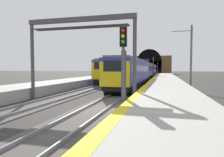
{
  "coord_description": "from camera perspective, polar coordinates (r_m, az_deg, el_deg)",
  "views": [
    {
      "loc": [
        -11.75,
        -3.99,
        2.61
      ],
      "look_at": [
        8.66,
        1.28,
        1.51
      ],
      "focal_mm": 31.96,
      "sensor_mm": 36.0,
      "label": 1
    }
  ],
  "objects": [
    {
      "name": "catenary_mast_near",
      "position": [
        23.64,
        21.6,
        5.56
      ],
      "size": [
        0.22,
        2.18,
        7.3
      ],
      "color": "#595B60",
      "rests_on": "ground_plane"
    },
    {
      "name": "platform_right",
      "position": [
        11.95,
        16.07,
        -7.41
      ],
      "size": [
        112.0,
        4.36,
        0.95
      ],
      "primitive_type": "cube",
      "color": "#9E9B93",
      "rests_on": "ground_plane"
    },
    {
      "name": "train_adjacent_platform",
      "position": [
        57.52,
        5.89,
        2.65
      ],
      "size": [
        60.04,
        2.96,
        4.0
      ],
      "rotation": [
        0.0,
        0.0,
        3.15
      ],
      "color": "#264C99",
      "rests_on": "ground_plane"
    },
    {
      "name": "railway_signal_far",
      "position": [
        76.7,
        12.89,
        3.07
      ],
      "size": [
        0.39,
        0.38,
        4.81
      ],
      "rotation": [
        0.0,
        0.0,
        3.14
      ],
      "color": "#38383D",
      "rests_on": "ground_plane"
    },
    {
      "name": "ground_plane",
      "position": [
        12.68,
        -4.25,
        -8.89
      ],
      "size": [
        320.0,
        320.0,
        0.0
      ],
      "primitive_type": "plane",
      "color": "#302D2B"
    },
    {
      "name": "train_main_approaching",
      "position": [
        44.82,
        9.36,
        2.35
      ],
      "size": [
        55.74,
        3.17,
        4.66
      ],
      "rotation": [
        0.0,
        0.0,
        3.12
      ],
      "color": "navy",
      "rests_on": "ground_plane"
    },
    {
      "name": "railway_signal_mid",
      "position": [
        44.1,
        11.72,
        3.51
      ],
      "size": [
        0.39,
        0.38,
        5.06
      ],
      "rotation": [
        0.0,
        0.0,
        3.14
      ],
      "color": "#38383D",
      "rests_on": "ground_plane"
    },
    {
      "name": "railway_signal_near",
      "position": [
        10.94,
        3.25,
        4.71
      ],
      "size": [
        0.39,
        0.38,
        4.82
      ],
      "rotation": [
        0.0,
        0.0,
        3.14
      ],
      "color": "#4C4C54",
      "rests_on": "ground_plane"
    },
    {
      "name": "overhead_signal_gantry",
      "position": [
        15.91,
        -9.19,
        11.55
      ],
      "size": [
        0.7,
        8.81,
        6.53
      ],
      "color": "#3F3F47",
      "rests_on": "ground_plane"
    },
    {
      "name": "track_main_line",
      "position": [
        12.68,
        -4.25,
        -8.71
      ],
      "size": [
        160.0,
        2.88,
        0.21
      ],
      "color": "#4C4742",
      "rests_on": "ground_plane"
    },
    {
      "name": "platform_right_edge_strip",
      "position": [
        11.97,
        6.8,
        -4.97
      ],
      "size": [
        112.0,
        0.5,
        0.01
      ],
      "primitive_type": "cube",
      "color": "yellow",
      "rests_on": "platform_right"
    },
    {
      "name": "track_adjacent_line",
      "position": [
        14.78,
        -21.51,
        -7.22
      ],
      "size": [
        160.0,
        2.71,
        0.21
      ],
      "color": "#4C4742",
      "rests_on": "ground_plane"
    },
    {
      "name": "tunnel_portal",
      "position": [
        93.85,
        10.65,
        3.87
      ],
      "size": [
        2.9,
        19.65,
        11.27
      ],
      "color": "brown",
      "rests_on": "ground_plane"
    }
  ]
}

